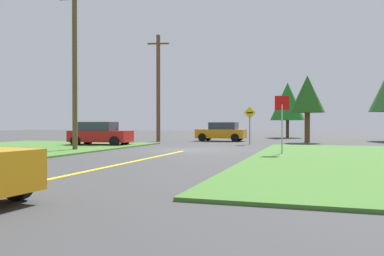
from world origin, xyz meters
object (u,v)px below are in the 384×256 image
oak_tree_right (307,95)px  parked_car_near_building (100,134)px  car_approaching_junction (222,132)px  utility_pole_near (75,65)px  utility_pole_mid (158,87)px  direction_sign (250,121)px  stop_sign (282,114)px  pine_tree_center (288,101)px

oak_tree_right → parked_car_near_building: bearing=-146.9°
car_approaching_junction → utility_pole_near: size_ratio=0.46×
utility_pole_mid → oak_tree_right: (11.96, 2.09, -0.73)m
car_approaching_junction → parked_car_near_building: 11.27m
car_approaching_junction → oak_tree_right: 7.74m
parked_car_near_building → oak_tree_right: (13.50, 8.82, 3.03)m
utility_pole_near → direction_sign: (8.17, 9.68, -3.00)m
utility_pole_near → oak_tree_right: bearing=48.6°
parked_car_near_building → direction_sign: direction_sign is taller
utility_pole_mid → direction_sign: utility_pole_mid is taller
utility_pole_mid → utility_pole_near: bearing=-90.9°
utility_pole_mid → stop_sign: bearing=-45.9°
utility_pole_near → oak_tree_right: (12.14, 13.76, -0.88)m
utility_pole_near → direction_sign: bearing=49.8°
car_approaching_junction → utility_pole_mid: utility_pole_mid is taller
direction_sign → utility_pole_near: bearing=-130.2°
parked_car_near_building → utility_pole_mid: utility_pole_mid is taller
pine_tree_center → car_approaching_junction: bearing=-115.7°
parked_car_near_building → pine_tree_center: 22.80m
direction_sign → stop_sign: bearing=-72.3°
oak_tree_right → car_approaching_junction: bearing=176.2°
utility_pole_mid → pine_tree_center: bearing=52.6°
stop_sign → oak_tree_right: size_ratio=0.53×
pine_tree_center → direction_sign: bearing=-97.0°
car_approaching_junction → oak_tree_right: bearing=177.8°
stop_sign → car_approaching_junction: stop_sign is taller
stop_sign → pine_tree_center: 24.22m
stop_sign → car_approaching_junction: (-6.10, 13.86, -1.15)m
stop_sign → utility_pole_near: (-11.14, -0.36, 2.76)m
stop_sign → oak_tree_right: oak_tree_right is taller
pine_tree_center → oak_tree_right: 10.94m
utility_pole_mid → direction_sign: 8.71m
stop_sign → pine_tree_center: pine_tree_center is taller
utility_pole_mid → pine_tree_center: 16.13m
parked_car_near_building → direction_sign: size_ratio=1.55×
stop_sign → utility_pole_mid: bearing=-53.6°
utility_pole_near → utility_pole_mid: bearing=89.1°
utility_pole_near → direction_sign: size_ratio=3.32×
stop_sign → parked_car_near_building: bearing=-27.8°
parked_car_near_building → car_approaching_junction: bearing=51.5°
pine_tree_center → utility_pole_mid: bearing=-127.4°
stop_sign → pine_tree_center: size_ratio=0.47×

